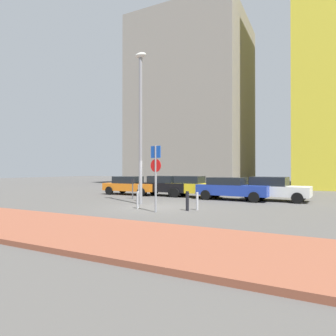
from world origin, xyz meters
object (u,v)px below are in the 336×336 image
Objects in this scene: parking_sign_post at (156,170)px; traffic_bollard_mid at (197,201)px; street_lamp at (141,117)px; parked_car_orange at (130,185)px; traffic_bollard_near at (187,201)px; traffic_bollard_far at (139,193)px; parked_car_white at (274,188)px; parking_meter at (133,186)px; parked_car_black at (164,185)px; parked_car_yellow at (194,186)px; parked_car_blue at (232,188)px; traffic_bollard_edge at (138,200)px.

parking_sign_post reaches higher than traffic_bollard_mid.
street_lamp is at bearing 134.90° from parking_sign_post.
parked_car_orange is 9.84m from traffic_bollard_near.
traffic_bollard_far reaches higher than traffic_bollard_mid.
parking_sign_post is at bearing -118.73° from parked_car_white.
parking_meter is (-8.59, -3.06, 0.10)m from parked_car_white.
parking_sign_post is 2.25× the size of parking_meter.
parking_sign_post reaches higher than parked_car_white.
parked_car_white is 4.80× the size of traffic_bollard_mid.
parked_car_white is (10.67, 0.28, 0.05)m from parked_car_orange.
parked_car_yellow is at bearing -0.89° from parked_car_black.
traffic_bollard_far is (-4.91, -3.48, -0.26)m from parked_car_blue.
traffic_bollard_near is (4.75, -6.62, -0.32)m from parked_car_black.
street_lamp reaches higher than traffic_bollard_edge.
traffic_bollard_near is at bearing -29.53° from traffic_bollard_far.
street_lamp is 10.07× the size of traffic_bollard_edge.
street_lamp is 9.95× the size of traffic_bollard_mid.
parked_car_orange is at bearing 127.05° from traffic_bollard_edge.
traffic_bollard_near is (1.10, 1.11, -1.47)m from parking_sign_post.
parked_car_yellow is at bearing 179.72° from parked_car_white.
traffic_bollard_mid is 0.85× the size of traffic_bollard_far.
traffic_bollard_edge is (5.07, -6.72, -0.31)m from parked_car_orange.
parked_car_blue reaches higher than parking_meter.
traffic_bollard_mid is (0.35, 0.38, -0.03)m from traffic_bollard_near.
parked_car_black is 5.40m from parked_car_blue.
parked_car_blue is 5.04× the size of traffic_bollard_near.
parked_car_white is 0.48× the size of street_lamp.
parked_car_white is 4.50× the size of traffic_bollard_near.
traffic_bollard_far is at bearing -41.70° from parking_meter.
parked_car_blue is at bearing 63.93° from traffic_bollard_edge.
parked_car_orange is 1.11× the size of parked_car_yellow.
parked_car_yellow is at bearing 44.39° from parking_meter.
parking_sign_post is 3.32× the size of traffic_bollard_near.
parking_meter is at bearing 132.30° from street_lamp.
parked_car_yellow is 1.31× the size of parking_sign_post.
parked_car_orange is 8.19m from parked_car_blue.
parked_car_black reaches higher than traffic_bollard_edge.
traffic_bollard_near is (-3.10, -6.56, -0.33)m from parked_car_white.
parked_car_black is 6.98m from street_lamp.
traffic_bollard_edge is at bearing -52.95° from parked_car_orange.
parked_car_black is (2.83, 0.34, 0.04)m from parked_car_orange.
parked_car_yellow is 0.47× the size of street_lamp.
parked_car_blue is 5.96m from traffic_bollard_near.
traffic_bollard_far is (1.18, -1.06, -0.37)m from parking_meter.
parking_meter is at bearing -135.61° from parked_car_yellow.
parked_car_white is 1.35× the size of parking_sign_post.
parked_car_white is at bearing -0.47° from parked_car_black.
traffic_bollard_near is 0.52m from traffic_bollard_mid.
traffic_bollard_mid is 1.01× the size of traffic_bollard_edge.
parking_meter is at bearing -160.37° from parked_car_white.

